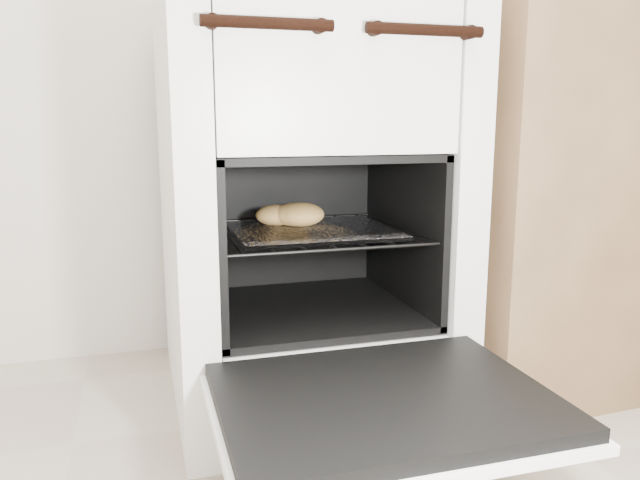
% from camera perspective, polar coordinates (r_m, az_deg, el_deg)
% --- Properties ---
extents(stove, '(0.62, 0.69, 0.95)m').
position_cam_1_polar(stove, '(1.47, -1.67, 3.05)').
color(stove, white).
rests_on(stove, ground).
extents(oven_door, '(0.56, 0.43, 0.04)m').
position_cam_1_polar(oven_door, '(1.07, 5.86, -14.69)').
color(oven_door, black).
rests_on(oven_door, stove).
extents(oven_rack, '(0.45, 0.43, 0.01)m').
position_cam_1_polar(oven_rack, '(1.41, -0.95, 0.76)').
color(oven_rack, black).
rests_on(oven_rack, stove).
extents(foil_sheet, '(0.35, 0.31, 0.01)m').
position_cam_1_polar(foil_sheet, '(1.39, -0.72, 0.86)').
color(foil_sheet, white).
rests_on(foil_sheet, oven_rack).
extents(baked_rolls, '(0.17, 0.18, 0.05)m').
position_cam_1_polar(baked_rolls, '(1.44, -2.50, 2.37)').
color(baked_rolls, tan).
rests_on(baked_rolls, foil_sheet).
extents(counter, '(1.01, 0.70, 0.98)m').
position_cam_1_polar(counter, '(1.87, 23.60, 4.58)').
color(counter, brown).
rests_on(counter, ground).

